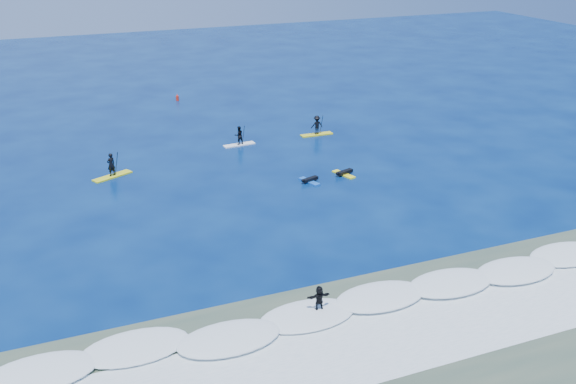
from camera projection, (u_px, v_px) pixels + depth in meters
name	position (u px, v px, depth m)	size (l,w,h in m)	color
ground	(287.00, 223.00, 40.12)	(160.00, 160.00, 0.00)	#04194B
shallow_water	(405.00, 350.00, 28.16)	(90.00, 13.00, 0.01)	#384D3E
breaking_wave	(362.00, 304.00, 31.58)	(40.00, 6.00, 0.30)	white
whitewater	(394.00, 338.00, 29.02)	(34.00, 5.00, 0.02)	silver
sup_paddler_left	(112.00, 168.00, 47.10)	(3.05, 1.98, 2.12)	yellow
sup_paddler_center	(239.00, 137.00, 53.78)	(2.76, 0.90, 1.90)	white
sup_paddler_right	(317.00, 126.00, 56.34)	(2.90, 0.75, 2.03)	yellow
prone_paddler_near	(344.00, 173.00, 47.65)	(1.59, 2.09, 0.42)	#FFF71B
prone_paddler_far	(309.00, 180.00, 46.35)	(1.46, 1.93, 0.39)	blue
wave_surfer	(319.00, 300.00, 30.51)	(1.89, 0.58, 1.35)	white
marker_buoy	(177.00, 98.00, 67.38)	(0.31, 0.31, 0.75)	red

